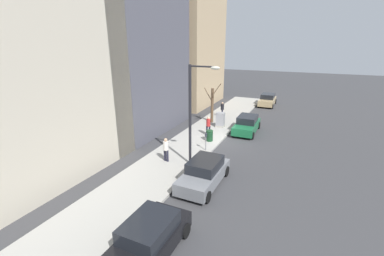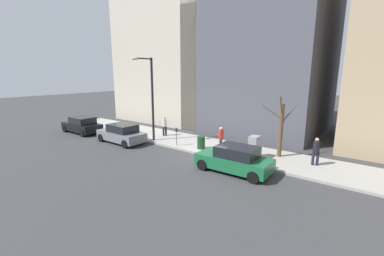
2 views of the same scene
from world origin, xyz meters
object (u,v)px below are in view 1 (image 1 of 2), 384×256
Objects in this scene: office_block_center at (103,39)px; utility_box at (220,120)px; parked_car_tan at (267,100)px; parking_meter at (206,140)px; parked_car_grey at (204,173)px; streetlamp at (194,108)px; pedestrian_near_meter at (222,109)px; pedestrian_far_corner at (166,148)px; bare_tree at (212,104)px; pedestrian_midblock at (208,125)px; trash_bin at (209,136)px; office_tower_left at (177,14)px; parked_car_green at (247,125)px; parked_car_black at (148,240)px.

utility_box is at bearing -159.08° from office_block_center.
parked_car_tan reaches higher than parking_meter.
parked_car_grey is at bearing 152.92° from office_block_center.
pedestrian_near_meter is (1.97, -11.82, -2.93)m from streetlamp.
pedestrian_far_corner is at bearing -23.34° from parked_car_grey.
bare_tree is 11.76m from office_block_center.
pedestrian_far_corner is at bearing 58.68° from parking_meter.
utility_box is (2.51, -10.21, 0.11)m from parked_car_grey.
parked_car_grey is 2.54× the size of pedestrian_midblock.
pedestrian_far_corner is at bearing 74.88° from trash_bin.
trash_bin is at bearing 171.38° from pedestrian_near_meter.
pedestrian_near_meter is (1.35, -7.32, 0.49)m from trash_bin.
pedestrian_midblock and pedestrian_far_corner have the same top height.
trash_bin is 19.15m from office_tower_left.
streetlamp is at bearing 97.83° from trash_bin.
bare_tree is 4.05m from pedestrian_midblock.
parking_meter is (1.66, 17.61, 0.24)m from parked_car_tan.
office_tower_left is at bearing 37.63° from pedestrian_near_meter.
parked_car_grey is 2.54× the size of pedestrian_far_corner.
parked_car_tan is 20.78m from pedestrian_far_corner.
office_block_center is (9.09, -4.89, 7.06)m from pedestrian_far_corner.
parked_car_green is 2.55× the size of pedestrian_far_corner.
office_tower_left is (11.64, -19.03, 10.56)m from parked_car_grey.
trash_bin is 5.02m from pedestrian_far_corner.
pedestrian_near_meter reaches higher than utility_box.
utility_box is 0.86× the size of pedestrian_far_corner.
utility_box is 0.86× the size of pedestrian_midblock.
pedestrian_far_corner is at bearing 151.74° from office_block_center.
pedestrian_far_corner is at bearing 79.70° from parked_car_tan.
pedestrian_midblock is at bearing -77.95° from streetlamp.
bare_tree is (3.86, -17.20, 1.27)m from parked_car_black.
office_block_center reaches higher than parked_car_black.
pedestrian_midblock is (0.21, 2.61, 0.24)m from utility_box.
parked_car_tan is 14.66m from pedestrian_midblock.
office_tower_left is (9.53, -12.70, 10.70)m from trash_bin.
office_block_center is at bearing 86.09° from office_tower_left.
trash_bin is (-1.70, 5.06, -1.40)m from bare_tree.
parked_car_green is at bearing -89.80° from parked_car_black.
office_block_center is at bearing -13.37° from pedestrian_far_corner.
bare_tree is at bearing -150.11° from office_block_center.
bare_tree is at bearing -42.20° from utility_box.
parked_car_grey is (0.07, 10.19, 0.00)m from parked_car_green.
parked_car_green is 9.37m from pedestrian_far_corner.
parked_car_tan is 1.00× the size of parked_car_grey.
pedestrian_near_meter is 1.00× the size of pedestrian_midblock.
parking_meter is at bearing -106.42° from pedestrian_far_corner.
bare_tree reaches higher than parked_car_tan.
parked_car_green is 15.08m from office_block_center.
pedestrian_near_meter is at bearing -98.77° from bare_tree.
parked_car_tan is 1.00× the size of parked_car_green.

